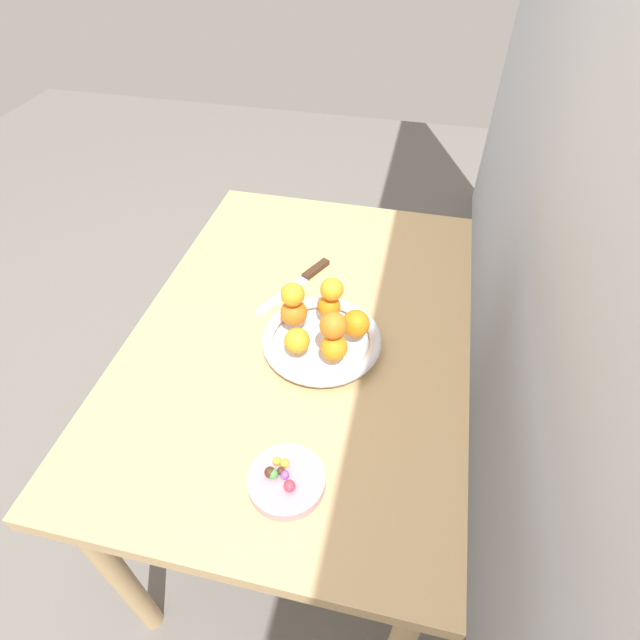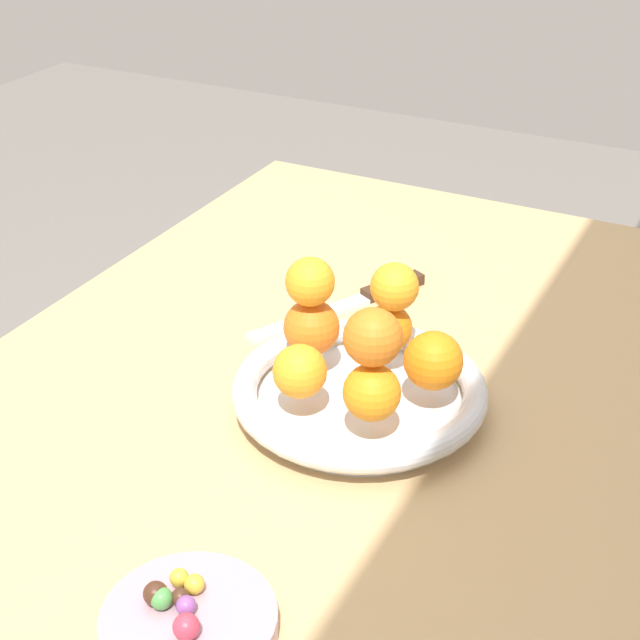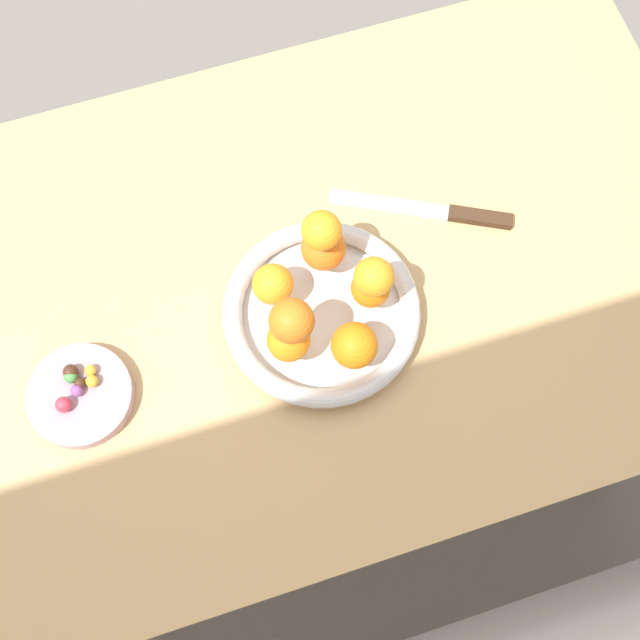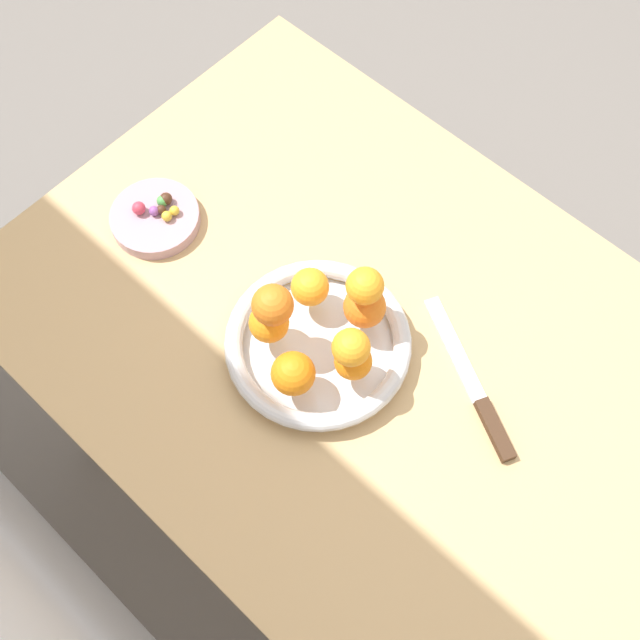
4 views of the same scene
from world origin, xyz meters
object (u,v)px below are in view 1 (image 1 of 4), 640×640
Objects in this scene: orange_2 at (297,341)px; orange_4 at (356,324)px; dining_table at (303,353)px; orange_5 at (333,325)px; candy_ball_3 at (285,463)px; candy_ball_5 at (281,471)px; candy_ball_6 at (290,486)px; fruit_bowl at (322,341)px; orange_7 at (332,289)px; candy_ball_0 at (277,461)px; candy_ball_2 at (270,472)px; orange_3 at (334,347)px; orange_6 at (293,294)px; candy_ball_4 at (285,475)px; candy_dish at (286,481)px; orange_1 at (294,313)px; knife at (300,281)px; orange_0 at (329,306)px.

orange_4 is (-0.07, 0.11, 0.00)m from orange_2.
dining_table is 19.55× the size of orange_5.
candy_ball_3 is 0.02m from candy_ball_5.
orange_2 is 2.64× the size of candy_ball_6.
fruit_bowl is 0.12m from orange_7.
dining_table is at bearing -172.98° from candy_ball_0.
orange_5 reaches higher than candy_ball_0.
dining_table is 55.96× the size of candy_ball_2.
orange_6 reaches higher than orange_3.
orange_5 reaches higher than fruit_bowl.
candy_ball_3 and candy_ball_4 have the same top height.
orange_3 is (-0.28, 0.03, 0.06)m from candy_dish.
orange_1 is 0.14m from orange_4.
candy_ball_3 is (-0.02, 0.02, -0.00)m from candy_ball_2.
candy_ball_3 reaches higher than candy_ball_5.
dining_table is 0.43m from candy_ball_6.
orange_1 is at bearing -175.83° from orange_6.
orange_1 is at bearing -168.09° from candy_ball_3.
orange_5 reaches higher than candy_dish.
orange_2 is at bearing -171.51° from candy_ball_5.
candy_dish is at bearing 0.47° from orange_7.
candy_dish is at bearing 10.50° from orange_2.
candy_ball_2 reaches higher than knife.
orange_4 is at bearing 56.58° from orange_0.
candy_ball_2 is (0.33, -0.02, 0.01)m from fruit_bowl.
candy_ball_3 is at bearing 11.91° from orange_1.
fruit_bowl is 0.33m from candy_ball_4.
orange_7 reaches higher than candy_ball_0.
orange_7 is 3.24× the size of candy_ball_4.
candy_ball_3 is 0.05m from candy_ball_6.
orange_4 is 1.17× the size of orange_6.
orange_5 is at bearing -151.19° from orange_3.
candy_ball_3 is at bearing -11.59° from orange_4.
knife is at bearing -143.23° from orange_0.
candy_ball_6 reaches higher than candy_ball_4.
candy_ball_2 and candy_ball_6 have the same top height.
orange_2 is 0.26m from candy_ball_3.
candy_ball_6 is (0.40, 0.08, 0.12)m from dining_table.
candy_ball_5 is (-0.01, -0.01, -0.00)m from candy_ball_4.
orange_2 is 3.76× the size of candy_ball_5.
knife is at bearing -170.14° from candy_ball_0.
orange_1 is 0.99× the size of orange_4.
candy_ball_3 is (0.26, -0.03, -0.09)m from orange_5.
orange_7 is at bearing 78.88° from orange_0.
candy_dish reaches higher than knife.
orange_5 is (-0.28, 0.02, 0.11)m from candy_dish.
orange_7 is (0.00, 0.01, 0.05)m from orange_0.
candy_ball_4 is at bearing 12.29° from orange_6.
candy_ball_6 is at bearing 11.15° from dining_table.
orange_6 is (0.00, 0.00, 0.06)m from orange_1.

